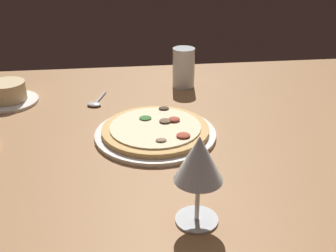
{
  "coord_description": "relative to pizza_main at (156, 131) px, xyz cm",
  "views": [
    {
      "loc": [
        -13.06,
        -83.3,
        49.31
      ],
      "look_at": [
        -2.82,
        1.19,
        7.0
      ],
      "focal_mm": 44.06,
      "sensor_mm": 36.0,
      "label": 1
    }
  ],
  "objects": [
    {
      "name": "water_glass",
      "position": [
        11.44,
        31.39,
        3.88
      ],
      "size": [
        6.64,
        6.64,
        11.93
      ],
      "color": "silver",
      "rests_on": "dining_table"
    },
    {
      "name": "ramekin_on_saucer",
      "position": [
        -38.68,
        24.72,
        1.36
      ],
      "size": [
        15.87,
        15.87,
        6.02
      ],
      "color": "silver",
      "rests_on": "dining_table"
    },
    {
      "name": "dining_table",
      "position": [
        5.59,
        -2.38,
        -3.2
      ],
      "size": [
        150.0,
        110.0,
        4.0
      ],
      "primitive_type": "cube",
      "color": "#996B42",
      "rests_on": "ground"
    },
    {
      "name": "spoon",
      "position": [
        -14.68,
        20.84,
        -0.74
      ],
      "size": [
        5.49,
        11.19,
        1.0
      ],
      "color": "silver",
      "rests_on": "dining_table"
    },
    {
      "name": "wine_glass_near",
      "position": [
        3.99,
        -31.42,
        10.36
      ],
      "size": [
        8.01,
        8.01,
        16.1
      ],
      "color": "silver",
      "rests_on": "dining_table"
    },
    {
      "name": "pizza_main",
      "position": [
        0.0,
        0.0,
        0.0
      ],
      "size": [
        28.45,
        28.45,
        3.37
      ],
      "color": "silver",
      "rests_on": "dining_table"
    }
  ]
}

